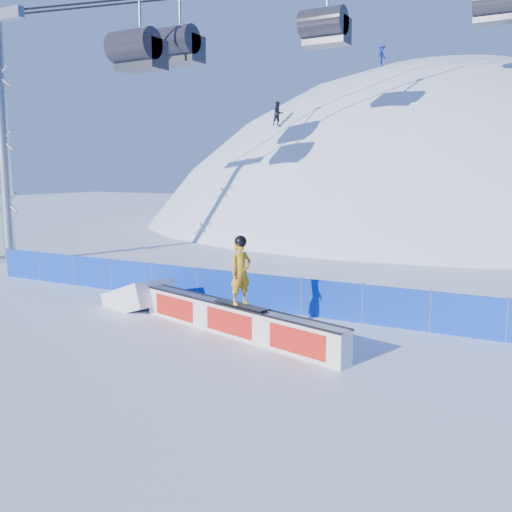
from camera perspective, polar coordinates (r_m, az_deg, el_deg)
The scene contains 7 objects.
ground at distance 16.18m, azimuth -12.10°, elevation -8.02°, with size 160.00×160.00×0.00m, color white.
snow_hill at distance 59.09m, azimuth 17.22°, elevation -14.29°, with size 64.00×64.00×64.00m.
safety_fence at distance 19.53m, azimuth -3.47°, elevation -3.15°, with size 22.05×0.05×1.30m.
rail_box at distance 15.90m, azimuth -2.10°, elevation -6.44°, with size 7.42×2.57×0.91m.
snow_ramp at distance 19.62m, azimuth -11.61°, elevation -5.06°, with size 2.24×1.49×0.84m, color white, non-canonical shape.
snowboarder at distance 15.43m, azimuth -1.54°, elevation -1.54°, with size 1.87×0.83×1.93m.
distant_skiers at distance 44.65m, azimuth 15.77°, elevation 17.39°, with size 18.12×13.14×7.25m.
Camera 1 is at (10.27, -11.64, 4.56)m, focal length 40.00 mm.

